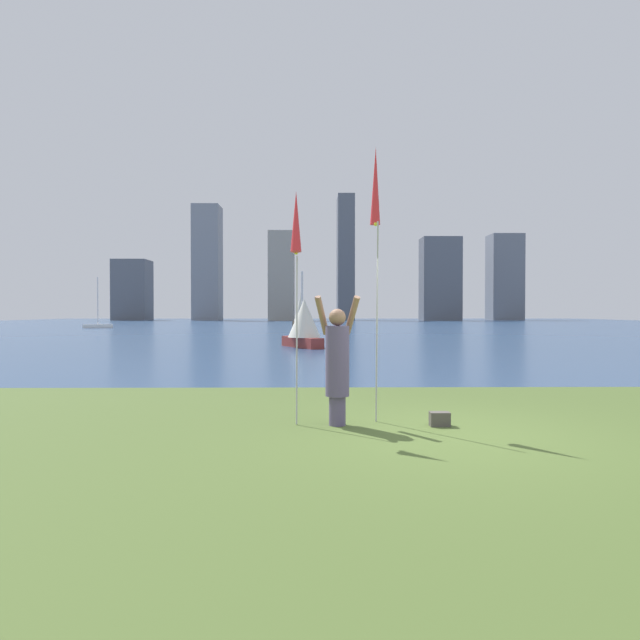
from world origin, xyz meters
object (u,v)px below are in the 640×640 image
object	(u,v)px
sailboat_1	(98,325)
person	(337,361)
kite_flag_left	(296,229)
sailboat_6	(304,323)
kite_flag_right	(376,193)
sailboat_4	(301,310)
bag	(440,419)

from	to	relation	value
sailboat_1	person	bearing A→B (deg)	-64.59
kite_flag_left	sailboat_6	world-z (taller)	sailboat_6
person	sailboat_6	bearing A→B (deg)	99.09
kite_flag_right	sailboat_4	xyz separation A→B (m)	(-2.36, 52.76, -1.64)
bag	sailboat_6	size ratio (longest dim) A/B	0.08
kite_flag_left	kite_flag_right	world-z (taller)	kite_flag_right
person	kite_flag_right	bearing A→B (deg)	37.77
kite_flag_left	kite_flag_right	size ratio (longest dim) A/B	0.81
sailboat_4	person	bearing A→B (deg)	-88.11
sailboat_1	sailboat_4	distance (m)	21.51
bag	sailboat_1	size ratio (longest dim) A/B	0.06
sailboat_1	bag	bearing A→B (deg)	-63.14
sailboat_1	kite_flag_left	bearing A→B (deg)	-65.27
sailboat_4	sailboat_6	distance (m)	35.85
kite_flag_left	sailboat_1	bearing A→B (deg)	114.73
person	kite_flag_left	world-z (taller)	kite_flag_left
bag	sailboat_4	distance (m)	53.36
kite_flag_left	sailboat_4	size ratio (longest dim) A/B	0.73
sailboat_4	sailboat_6	bearing A→B (deg)	-88.49
kite_flag_left	kite_flag_right	xyz separation A→B (m)	(1.22, 0.52, 0.63)
kite_flag_right	sailboat_6	bearing A→B (deg)	94.78
kite_flag_left	sailboat_1	world-z (taller)	sailboat_1
kite_flag_right	sailboat_6	xyz separation A→B (m)	(-1.41, 16.93, -2.38)
sailboat_1	sailboat_6	size ratio (longest dim) A/B	1.43
person	sailboat_6	size ratio (longest dim) A/B	0.54
sailboat_4	bag	bearing A→B (deg)	-86.49
kite_flag_left	bag	size ratio (longest dim) A/B	11.91
person	sailboat_4	xyz separation A→B (m)	(-1.75, 53.14, 0.95)
person	kite_flag_right	world-z (taller)	kite_flag_right
person	kite_flag_right	xyz separation A→B (m)	(0.61, 0.37, 2.59)
kite_flag_right	bag	world-z (taller)	kite_flag_right
sailboat_4	sailboat_6	world-z (taller)	sailboat_4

